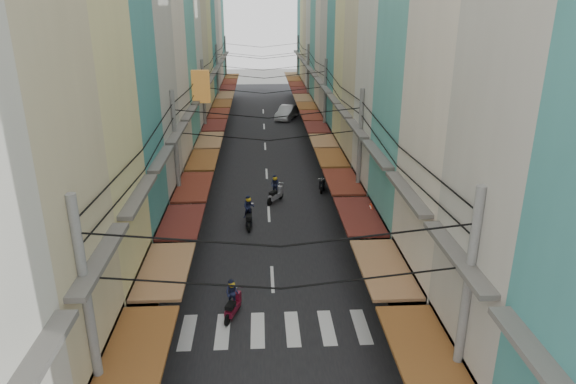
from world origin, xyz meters
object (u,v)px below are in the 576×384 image
object	(u,v)px
white_car	(287,119)
market_umbrella	(435,253)
traffic_sign	(370,220)
bicycle	(388,252)

from	to	relation	value
white_car	market_umbrella	size ratio (longest dim) A/B	1.99
market_umbrella	traffic_sign	world-z (taller)	traffic_sign
bicycle	traffic_sign	distance (m)	3.00
bicycle	traffic_sign	xyz separation A→B (m)	(-1.35, -1.17, 2.41)
market_umbrella	traffic_sign	size ratio (longest dim) A/B	0.82
bicycle	market_umbrella	size ratio (longest dim) A/B	0.68
market_umbrella	traffic_sign	distance (m)	4.12
white_car	bicycle	size ratio (longest dim) A/B	2.95
bicycle	market_umbrella	xyz separation A→B (m)	(0.72, -4.73, 2.36)
white_car	bicycle	world-z (taller)	white_car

